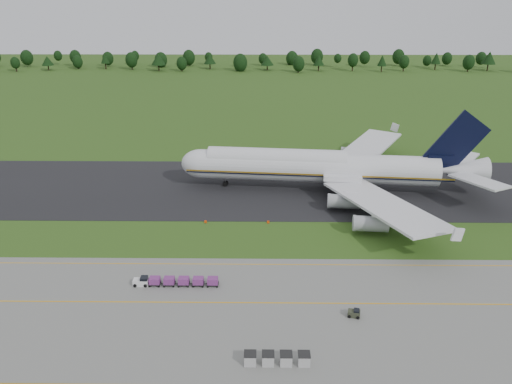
{
  "coord_description": "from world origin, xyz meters",
  "views": [
    {
      "loc": [
        4.5,
        -89.14,
        46.79
      ],
      "look_at": [
        3.49,
        2.0,
        9.41
      ],
      "focal_mm": 35.0,
      "sensor_mm": 36.0,
      "label": 1
    }
  ],
  "objects_px": {
    "aircraft": "(323,167)",
    "edge_markers": "(237,222)",
    "uld_row": "(277,359)",
    "baggage_train": "(175,281)",
    "utility_cart": "(354,314)"
  },
  "relations": [
    {
      "from": "uld_row",
      "to": "edge_markers",
      "type": "distance_m",
      "value": 43.84
    },
    {
      "from": "uld_row",
      "to": "edge_markers",
      "type": "relative_size",
      "value": 0.64
    },
    {
      "from": "baggage_train",
      "to": "edge_markers",
      "type": "height_order",
      "value": "baggage_train"
    },
    {
      "from": "aircraft",
      "to": "baggage_train",
      "type": "relative_size",
      "value": 5.21
    },
    {
      "from": "uld_row",
      "to": "edge_markers",
      "type": "height_order",
      "value": "uld_row"
    },
    {
      "from": "aircraft",
      "to": "baggage_train",
      "type": "xyz_separation_m",
      "value": [
        -29.75,
        -43.77,
        -5.17
      ]
    },
    {
      "from": "aircraft",
      "to": "uld_row",
      "type": "relative_size",
      "value": 8.48
    },
    {
      "from": "utility_cart",
      "to": "edge_markers",
      "type": "xyz_separation_m",
      "value": [
        -19.49,
        32.68,
        -0.28
      ]
    },
    {
      "from": "aircraft",
      "to": "utility_cart",
      "type": "distance_m",
      "value": 52.43
    },
    {
      "from": "baggage_train",
      "to": "utility_cart",
      "type": "bearing_deg",
      "value": -16.16
    },
    {
      "from": "aircraft",
      "to": "uld_row",
      "type": "xyz_separation_m",
      "value": [
        -12.96,
        -62.66,
        -5.13
      ]
    },
    {
      "from": "aircraft",
      "to": "edge_markers",
      "type": "relative_size",
      "value": 5.39
    },
    {
      "from": "edge_markers",
      "to": "uld_row",
      "type": "bearing_deg",
      "value": -80.27
    },
    {
      "from": "uld_row",
      "to": "edge_markers",
      "type": "xyz_separation_m",
      "value": [
        -7.41,
        43.21,
        -0.62
      ]
    },
    {
      "from": "baggage_train",
      "to": "utility_cart",
      "type": "xyz_separation_m",
      "value": [
        28.87,
        -8.37,
        -0.3
      ]
    }
  ]
}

